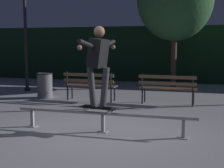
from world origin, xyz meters
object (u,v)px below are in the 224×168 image
(park_bench_leftmost, at_px, (90,83))
(skateboard, at_px, (98,108))
(trash_can, at_px, (45,85))
(park_bench_left_center, at_px, (167,86))
(lamp_post_left, at_px, (25,23))
(grind_rail, at_px, (103,117))
(skateboarder, at_px, (98,60))

(park_bench_leftmost, bearing_deg, skateboard, -67.38)
(skateboard, relative_size, trash_can, 1.00)
(skateboard, xyz_separation_m, park_bench_left_center, (0.96, 3.27, 0.07))
(skateboard, xyz_separation_m, lamp_post_left, (-4.33, 4.69, 2.01))
(grind_rail, xyz_separation_m, park_bench_left_center, (0.86, 3.27, 0.23))
(lamp_post_left, bearing_deg, skateboard, -47.26)
(lamp_post_left, xyz_separation_m, trash_can, (1.38, -1.25, -2.07))
(park_bench_leftmost, relative_size, lamp_post_left, 0.41)
(skateboard, bearing_deg, lamp_post_left, 132.74)
(skateboarder, height_order, park_bench_left_center, skateboarder)
(skateboard, height_order, trash_can, trash_can)
(park_bench_leftmost, bearing_deg, lamp_post_left, 154.51)
(grind_rail, height_order, skateboard, skateboard)
(trash_can, bearing_deg, skateboard, -49.34)
(skateboard, bearing_deg, park_bench_leftmost, 112.62)
(grind_rail, height_order, park_bench_left_center, park_bench_left_center)
(park_bench_left_center, height_order, trash_can, park_bench_left_center)
(park_bench_left_center, bearing_deg, trash_can, 177.58)
(skateboarder, height_order, lamp_post_left, lamp_post_left)
(skateboard, distance_m, lamp_post_left, 6.69)
(skateboarder, relative_size, trash_can, 1.95)
(skateboard, height_order, lamp_post_left, lamp_post_left)
(skateboarder, xyz_separation_m, park_bench_left_center, (0.95, 3.27, -0.87))
(grind_rail, relative_size, park_bench_left_center, 2.23)
(park_bench_leftmost, bearing_deg, park_bench_left_center, 0.00)
(grind_rail, height_order, trash_can, trash_can)
(skateboarder, bearing_deg, trash_can, 130.69)
(grind_rail, xyz_separation_m, trash_can, (-3.05, 3.44, 0.11))
(park_bench_left_center, bearing_deg, lamp_post_left, 165.01)
(skateboard, distance_m, park_bench_leftmost, 3.55)
(grind_rail, distance_m, trash_can, 4.59)
(park_bench_leftmost, relative_size, park_bench_left_center, 1.00)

